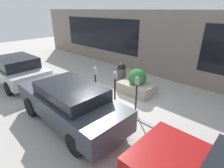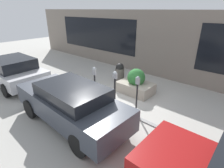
{
  "view_description": "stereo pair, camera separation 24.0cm",
  "coord_description": "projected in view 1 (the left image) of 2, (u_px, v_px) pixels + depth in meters",
  "views": [
    {
      "loc": [
        -4.53,
        4.69,
        3.79
      ],
      "look_at": [
        0.0,
        -0.08,
        0.95
      ],
      "focal_mm": 28.0,
      "sensor_mm": 36.0,
      "label": 1
    },
    {
      "loc": [
        -4.35,
        4.85,
        3.79
      ],
      "look_at": [
        0.0,
        -0.08,
        0.95
      ],
      "focal_mm": 28.0,
      "sensor_mm": 36.0,
      "label": 2
    }
  ],
  "objects": [
    {
      "name": "ground_plane",
      "position": [
        111.0,
        105.0,
        7.49
      ],
      "size": [
        40.0,
        40.0,
        0.0
      ],
      "primitive_type": "plane",
      "color": "#ADAAA3"
    },
    {
      "name": "curb_strip",
      "position": [
        109.0,
        105.0,
        7.43
      ],
      "size": [
        24.5,
        0.16,
        0.04
      ],
      "color": "gray",
      "rests_on": "ground_plane"
    },
    {
      "name": "building_facade",
      "position": [
        166.0,
        46.0,
        9.72
      ],
      "size": [
        24.5,
        0.17,
        3.75
      ],
      "color": "slate",
      "rests_on": "ground_plane"
    },
    {
      "name": "parking_meter_nearest",
      "position": [
        137.0,
        89.0,
        6.5
      ],
      "size": [
        0.15,
        0.13,
        1.54
      ],
      "color": "black",
      "rests_on": "ground_plane"
    },
    {
      "name": "parking_meter_second",
      "position": [
        115.0,
        82.0,
        7.21
      ],
      "size": [
        0.2,
        0.17,
        1.48
      ],
      "color": "black",
      "rests_on": "ground_plane"
    },
    {
      "name": "parking_meter_middle",
      "position": [
        95.0,
        76.0,
        8.02
      ],
      "size": [
        0.18,
        0.15,
        1.39
      ],
      "color": "black",
      "rests_on": "ground_plane"
    },
    {
      "name": "planter_box",
      "position": [
        137.0,
        84.0,
        8.38
      ],
      "size": [
        1.65,
        1.13,
        1.21
      ],
      "color": "#A39989",
      "rests_on": "ground_plane"
    },
    {
      "name": "parked_car_middle",
      "position": [
        70.0,
        102.0,
        6.04
      ],
      "size": [
        4.64,
        1.83,
        1.5
      ],
      "rotation": [
        0.0,
        0.0,
        -0.02
      ],
      "color": "#383D47",
      "rests_on": "ground_plane"
    },
    {
      "name": "parked_car_rear",
      "position": [
        17.0,
        69.0,
        9.42
      ],
      "size": [
        4.24,
        2.04,
        1.47
      ],
      "rotation": [
        0.0,
        0.0,
        0.02
      ],
      "color": "#B7B7BC",
      "rests_on": "ground_plane"
    },
    {
      "name": "trash_bin",
      "position": [
        121.0,
        73.0,
        9.53
      ],
      "size": [
        0.49,
        0.49,
        1.11
      ],
      "color": "#514C47",
      "rests_on": "ground_plane"
    }
  ]
}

